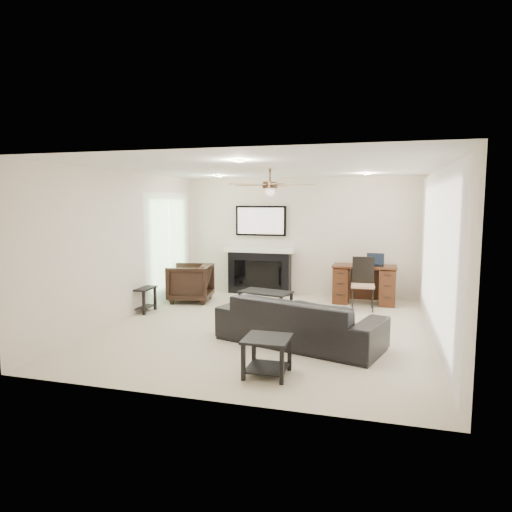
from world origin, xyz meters
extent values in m
plane|color=beige|center=(0.00, 0.00, 0.00)|extent=(5.50, 5.50, 0.00)
cube|color=white|center=(0.00, 0.00, 2.50)|extent=(5.00, 5.50, 0.04)
cube|color=beige|center=(0.00, 2.75, 1.25)|extent=(5.00, 0.04, 2.50)
cube|color=beige|center=(0.00, -2.75, 1.25)|extent=(5.00, 0.04, 2.50)
cube|color=beige|center=(-2.50, 0.00, 1.25)|extent=(0.04, 5.50, 2.50)
cube|color=beige|center=(2.50, 0.00, 1.25)|extent=(0.04, 5.50, 2.50)
cube|color=white|center=(2.45, 0.10, 1.23)|extent=(0.04, 5.10, 2.40)
cube|color=#93BC89|center=(-2.46, 1.55, 1.05)|extent=(0.04, 1.80, 2.10)
cylinder|color=#382619|center=(0.00, 0.10, 2.25)|extent=(1.40, 1.40, 0.30)
imported|color=black|center=(0.62, -0.68, 0.34)|extent=(2.46, 1.52, 0.67)
imported|color=black|center=(-1.98, 1.47, 0.38)|extent=(0.95, 0.93, 0.75)
cube|color=black|center=(-0.28, 0.92, 0.20)|extent=(0.99, 0.70, 0.40)
cube|color=black|center=(0.47, -1.93, 0.23)|extent=(0.52, 0.52, 0.45)
cube|color=black|center=(-2.53, 0.42, 0.23)|extent=(0.50, 0.50, 0.45)
cube|color=black|center=(-0.84, 2.58, 0.95)|extent=(1.52, 0.34, 1.91)
cube|color=#37170D|center=(1.39, 2.19, 0.38)|extent=(1.22, 0.56, 0.76)
cube|color=black|center=(1.39, 1.64, 0.48)|extent=(0.44, 0.46, 0.97)
cube|color=black|center=(1.59, 2.17, 0.88)|extent=(0.33, 0.24, 0.23)
camera|label=1|loc=(1.71, -6.85, 2.00)|focal=32.00mm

